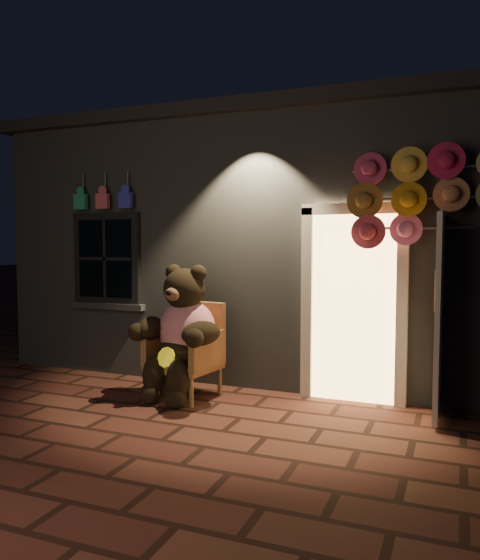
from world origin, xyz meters
The scene contains 5 objects.
ground centered at (0.00, 0.00, 0.00)m, with size 60.00×60.00×0.00m, color brown.
shop_building centered at (0.00, 3.99, 1.74)m, with size 7.30×5.95×3.51m.
wicker_armchair centered at (-0.44, 0.96, 0.53)m, with size 0.82×0.76×1.07m.
teddy_bear centered at (-0.46, 0.82, 0.75)m, with size 1.10×0.92×1.53m.
hat_rack centered at (2.03, 1.28, 2.25)m, with size 1.55×0.22×2.74m.
Camera 1 is at (2.43, -4.57, 1.77)m, focal length 35.00 mm.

